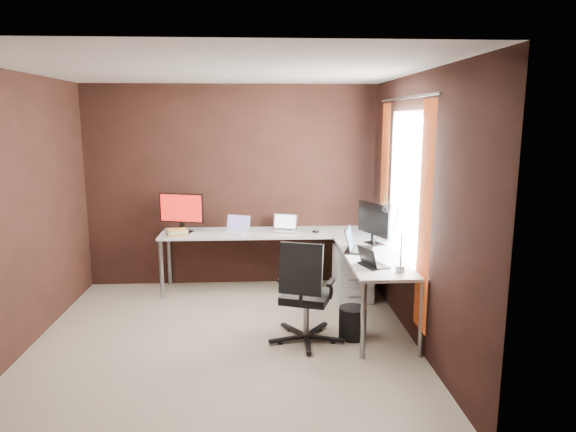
{
  "coord_description": "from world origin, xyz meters",
  "views": [
    {
      "loc": [
        0.35,
        -4.59,
        2.09
      ],
      "look_at": [
        0.66,
        0.95,
        1.03
      ],
      "focal_mm": 32.0,
      "sensor_mm": 36.0,
      "label": 1
    }
  ],
  "objects_px": {
    "office_chair": "(305,312)",
    "laptop_black_small": "(371,262)",
    "laptop_silver": "(284,227)",
    "drawer_pedestal": "(353,273)",
    "book_stack": "(177,233)",
    "laptop_white": "(237,229)",
    "monitor_right": "(374,221)",
    "laptop_black_big": "(356,246)",
    "desk_lamp": "(393,229)",
    "wastebasket": "(352,323)",
    "monitor_left": "(181,211)"
  },
  "relations": [
    {
      "from": "laptop_black_small",
      "to": "wastebasket",
      "type": "distance_m",
      "value": 0.64
    },
    {
      "from": "laptop_black_small",
      "to": "laptop_white",
      "type": "bearing_deg",
      "value": 20.7
    },
    {
      "from": "laptop_white",
      "to": "laptop_black_small",
      "type": "bearing_deg",
      "value": -24.96
    },
    {
      "from": "laptop_silver",
      "to": "desk_lamp",
      "type": "height_order",
      "value": "desk_lamp"
    },
    {
      "from": "wastebasket",
      "to": "laptop_silver",
      "type": "bearing_deg",
      "value": 111.25
    },
    {
      "from": "monitor_left",
      "to": "laptop_white",
      "type": "relative_size",
      "value": 1.47
    },
    {
      "from": "laptop_black_small",
      "to": "book_stack",
      "type": "xyz_separation_m",
      "value": [
        -2.01,
        1.37,
        -0.01
      ]
    },
    {
      "from": "laptop_silver",
      "to": "office_chair",
      "type": "xyz_separation_m",
      "value": [
        0.12,
        -1.57,
        -0.48
      ]
    },
    {
      "from": "laptop_silver",
      "to": "drawer_pedestal",
      "type": "bearing_deg",
      "value": -8.21
    },
    {
      "from": "laptop_white",
      "to": "laptop_silver",
      "type": "xyz_separation_m",
      "value": [
        0.58,
        0.06,
        -0.0
      ]
    },
    {
      "from": "monitor_left",
      "to": "monitor_right",
      "type": "height_order",
      "value": "monitor_left"
    },
    {
      "from": "laptop_silver",
      "to": "laptop_black_big",
      "type": "bearing_deg",
      "value": -37.16
    },
    {
      "from": "office_chair",
      "to": "laptop_silver",
      "type": "bearing_deg",
      "value": 113.67
    },
    {
      "from": "monitor_left",
      "to": "wastebasket",
      "type": "distance_m",
      "value": 2.51
    },
    {
      "from": "monitor_right",
      "to": "laptop_silver",
      "type": "distance_m",
      "value": 1.2
    },
    {
      "from": "monitor_right",
      "to": "laptop_black_big",
      "type": "distance_m",
      "value": 0.41
    },
    {
      "from": "drawer_pedestal",
      "to": "monitor_left",
      "type": "relative_size",
      "value": 1.12
    },
    {
      "from": "drawer_pedestal",
      "to": "laptop_black_big",
      "type": "bearing_deg",
      "value": -98.63
    },
    {
      "from": "desk_lamp",
      "to": "office_chair",
      "type": "relative_size",
      "value": 0.61
    },
    {
      "from": "laptop_black_small",
      "to": "office_chair",
      "type": "xyz_separation_m",
      "value": [
        -0.61,
        -0.0,
        -0.48
      ]
    },
    {
      "from": "laptop_silver",
      "to": "office_chair",
      "type": "bearing_deg",
      "value": -68.2
    },
    {
      "from": "laptop_silver",
      "to": "wastebasket",
      "type": "xyz_separation_m",
      "value": [
        0.59,
        -1.51,
        -0.62
      ]
    },
    {
      "from": "monitor_left",
      "to": "wastebasket",
      "type": "height_order",
      "value": "monitor_left"
    },
    {
      "from": "drawer_pedestal",
      "to": "monitor_right",
      "type": "xyz_separation_m",
      "value": [
        0.15,
        -0.34,
        0.69
      ]
    },
    {
      "from": "monitor_right",
      "to": "laptop_black_big",
      "type": "height_order",
      "value": "monitor_right"
    },
    {
      "from": "monitor_right",
      "to": "laptop_silver",
      "type": "height_order",
      "value": "monitor_right"
    },
    {
      "from": "book_stack",
      "to": "laptop_black_big",
      "type": "bearing_deg",
      "value": -21.71
    },
    {
      "from": "laptop_white",
      "to": "drawer_pedestal",
      "type": "bearing_deg",
      "value": 10.92
    },
    {
      "from": "desk_lamp",
      "to": "wastebasket",
      "type": "relative_size",
      "value": 1.99
    },
    {
      "from": "laptop_black_small",
      "to": "wastebasket",
      "type": "relative_size",
      "value": 1.08
    },
    {
      "from": "office_chair",
      "to": "laptop_black_small",
      "type": "bearing_deg",
      "value": 19.51
    },
    {
      "from": "drawer_pedestal",
      "to": "book_stack",
      "type": "bearing_deg",
      "value": 174.93
    },
    {
      "from": "laptop_black_big",
      "to": "laptop_black_small",
      "type": "bearing_deg",
      "value": -159.05
    },
    {
      "from": "drawer_pedestal",
      "to": "desk_lamp",
      "type": "xyz_separation_m",
      "value": [
        0.11,
        -1.31,
        0.81
      ]
    },
    {
      "from": "wastebasket",
      "to": "office_chair",
      "type": "bearing_deg",
      "value": -172.31
    },
    {
      "from": "laptop_silver",
      "to": "desk_lamp",
      "type": "distance_m",
      "value": 1.94
    },
    {
      "from": "monitor_left",
      "to": "laptop_silver",
      "type": "bearing_deg",
      "value": 15.52
    },
    {
      "from": "laptop_silver",
      "to": "office_chair",
      "type": "height_order",
      "value": "office_chair"
    },
    {
      "from": "drawer_pedestal",
      "to": "laptop_white",
      "type": "height_order",
      "value": "laptop_white"
    },
    {
      "from": "laptop_silver",
      "to": "laptop_black_big",
      "type": "xyz_separation_m",
      "value": [
        0.7,
        -0.98,
        0.01
      ]
    },
    {
      "from": "drawer_pedestal",
      "to": "laptop_black_big",
      "type": "height_order",
      "value": "laptop_black_big"
    },
    {
      "from": "monitor_left",
      "to": "book_stack",
      "type": "bearing_deg",
      "value": -84.82
    },
    {
      "from": "drawer_pedestal",
      "to": "monitor_left",
      "type": "distance_m",
      "value": 2.17
    },
    {
      "from": "laptop_white",
      "to": "book_stack",
      "type": "height_order",
      "value": "laptop_white"
    },
    {
      "from": "drawer_pedestal",
      "to": "wastebasket",
      "type": "xyz_separation_m",
      "value": [
        -0.2,
        -1.13,
        -0.15
      ]
    },
    {
      "from": "drawer_pedestal",
      "to": "laptop_white",
      "type": "xyz_separation_m",
      "value": [
        -1.37,
        0.32,
        0.48
      ]
    },
    {
      "from": "monitor_right",
      "to": "desk_lamp",
      "type": "height_order",
      "value": "desk_lamp"
    },
    {
      "from": "laptop_white",
      "to": "laptop_black_big",
      "type": "relative_size",
      "value": 0.84
    },
    {
      "from": "laptop_silver",
      "to": "office_chair",
      "type": "relative_size",
      "value": 0.35
    },
    {
      "from": "office_chair",
      "to": "wastebasket",
      "type": "relative_size",
      "value": 3.27
    }
  ]
}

